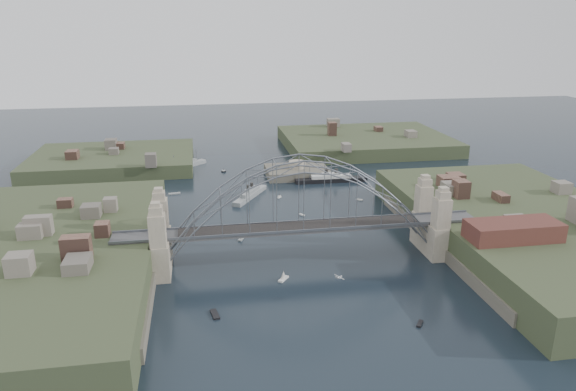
{
  "coord_description": "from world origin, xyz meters",
  "views": [
    {
      "loc": [
        -21.67,
        -110.92,
        52.94
      ],
      "look_at": [
        0.0,
        18.0,
        10.0
      ],
      "focal_mm": 33.14,
      "sensor_mm": 36.0,
      "label": 1
    }
  ],
  "objects_px": {
    "wharf_shed": "(513,231)",
    "naval_cruiser_far": "(186,165)",
    "fort_island": "(297,177)",
    "naval_cruiser_near": "(250,195)",
    "bridge": "(301,210)",
    "ocean_liner": "(331,179)"
  },
  "relations": [
    {
      "from": "bridge",
      "to": "ocean_liner",
      "type": "bearing_deg",
      "value": 69.8
    },
    {
      "from": "bridge",
      "to": "ocean_liner",
      "type": "height_order",
      "value": "bridge"
    },
    {
      "from": "fort_island",
      "to": "naval_cruiser_far",
      "type": "distance_m",
      "value": 43.82
    },
    {
      "from": "fort_island",
      "to": "ocean_liner",
      "type": "xyz_separation_m",
      "value": [
        10.29,
        -9.42,
        1.3
      ]
    },
    {
      "from": "naval_cruiser_far",
      "to": "wharf_shed",
      "type": "bearing_deg",
      "value": -55.03
    },
    {
      "from": "bridge",
      "to": "wharf_shed",
      "type": "relative_size",
      "value": 4.2
    },
    {
      "from": "naval_cruiser_far",
      "to": "naval_cruiser_near",
      "type": "bearing_deg",
      "value": -62.96
    },
    {
      "from": "bridge",
      "to": "naval_cruiser_far",
      "type": "xyz_separation_m",
      "value": [
        -27.69,
        88.52,
        -11.36
      ]
    },
    {
      "from": "fort_island",
      "to": "naval_cruiser_near",
      "type": "height_order",
      "value": "naval_cruiser_near"
    },
    {
      "from": "bridge",
      "to": "fort_island",
      "type": "relative_size",
      "value": 3.82
    },
    {
      "from": "wharf_shed",
      "to": "naval_cruiser_far",
      "type": "relative_size",
      "value": 1.29
    },
    {
      "from": "naval_cruiser_near",
      "to": "naval_cruiser_far",
      "type": "bearing_deg",
      "value": 117.04
    },
    {
      "from": "naval_cruiser_near",
      "to": "naval_cruiser_far",
      "type": "relative_size",
      "value": 1.19
    },
    {
      "from": "fort_island",
      "to": "naval_cruiser_near",
      "type": "relative_size",
      "value": 1.19
    },
    {
      "from": "wharf_shed",
      "to": "naval_cruiser_near",
      "type": "height_order",
      "value": "wharf_shed"
    },
    {
      "from": "bridge",
      "to": "wharf_shed",
      "type": "height_order",
      "value": "bridge"
    },
    {
      "from": "wharf_shed",
      "to": "naval_cruiser_far",
      "type": "xyz_separation_m",
      "value": [
        -71.69,
        102.52,
        -9.04
      ]
    },
    {
      "from": "ocean_liner",
      "to": "fort_island",
      "type": "bearing_deg",
      "value": 137.52
    },
    {
      "from": "naval_cruiser_far",
      "to": "ocean_liner",
      "type": "height_order",
      "value": "naval_cruiser_far"
    },
    {
      "from": "naval_cruiser_far",
      "to": "ocean_liner",
      "type": "xyz_separation_m",
      "value": [
        49.98,
        -27.94,
        -0.01
      ]
    },
    {
      "from": "wharf_shed",
      "to": "ocean_liner",
      "type": "distance_m",
      "value": 78.2
    },
    {
      "from": "fort_island",
      "to": "ocean_liner",
      "type": "relative_size",
      "value": 0.87
    }
  ]
}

